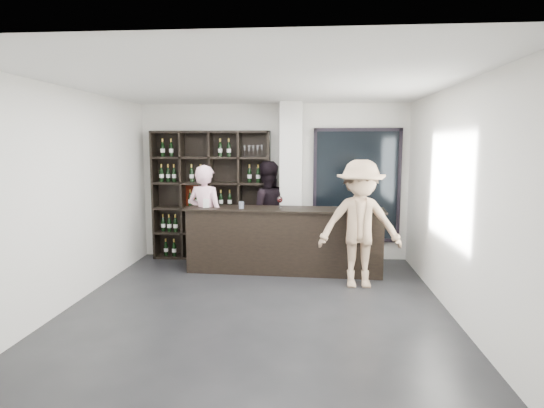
# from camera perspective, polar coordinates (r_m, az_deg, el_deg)

# --- Properties ---
(floor) EXTENTS (5.00, 5.50, 0.01)m
(floor) POSITION_cam_1_polar(r_m,az_deg,el_deg) (6.19, -1.92, -12.92)
(floor) COLOR black
(floor) RESTS_ON ground
(wine_shelf) EXTENTS (2.20, 0.35, 2.40)m
(wine_shelf) POSITION_cam_1_polar(r_m,az_deg,el_deg) (8.58, -7.62, 1.05)
(wine_shelf) COLOR black
(wine_shelf) RESTS_ON floor
(structural_column) EXTENTS (0.40, 0.40, 2.90)m
(structural_column) POSITION_cam_1_polar(r_m,az_deg,el_deg) (8.27, 2.42, 2.61)
(structural_column) COLOR silver
(structural_column) RESTS_ON floor
(glass_panel) EXTENTS (1.60, 0.08, 2.10)m
(glass_panel) POSITION_cam_1_polar(r_m,az_deg,el_deg) (8.53, 10.57, 2.30)
(glass_panel) COLOR black
(glass_panel) RESTS_ON floor
(tasting_counter) EXTENTS (3.32, 0.69, 1.09)m
(tasting_counter) POSITION_cam_1_polar(r_m,az_deg,el_deg) (7.70, 1.53, -4.55)
(tasting_counter) COLOR black
(tasting_counter) RESTS_ON floor
(taster_pink) EXTENTS (0.76, 0.63, 1.81)m
(taster_pink) POSITION_cam_1_polar(r_m,az_deg,el_deg) (7.92, -8.33, -1.66)
(taster_pink) COLOR #FFBFD3
(taster_pink) RESTS_ON floor
(taster_black) EXTENTS (1.05, 0.90, 1.85)m
(taster_black) POSITION_cam_1_polar(r_m,az_deg,el_deg) (8.29, -0.72, -1.01)
(taster_black) COLOR black
(taster_black) RESTS_ON floor
(customer) EXTENTS (1.28, 0.77, 1.93)m
(customer) POSITION_cam_1_polar(r_m,az_deg,el_deg) (6.96, 10.98, -2.49)
(customer) COLOR #9B7D60
(customer) RESTS_ON floor
(wine_glass) EXTENTS (0.11, 0.11, 0.23)m
(wine_glass) POSITION_cam_1_polar(r_m,az_deg,el_deg) (7.59, 0.99, 0.32)
(wine_glass) COLOR white
(wine_glass) RESTS_ON tasting_counter
(spit_cup) EXTENTS (0.12, 0.12, 0.12)m
(spit_cup) POSITION_cam_1_polar(r_m,az_deg,el_deg) (7.58, -3.86, -0.13)
(spit_cup) COLOR #A3B0C6
(spit_cup) RESTS_ON tasting_counter
(napkin_stack) EXTENTS (0.13, 0.13, 0.02)m
(napkin_stack) POSITION_cam_1_polar(r_m,az_deg,el_deg) (7.72, 9.41, -0.44)
(napkin_stack) COLOR white
(napkin_stack) RESTS_ON tasting_counter
(card_stand) EXTENTS (0.11, 0.08, 0.15)m
(card_stand) POSITION_cam_1_polar(r_m,az_deg,el_deg) (7.76, -8.27, 0.11)
(card_stand) COLOR white
(card_stand) RESTS_ON tasting_counter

